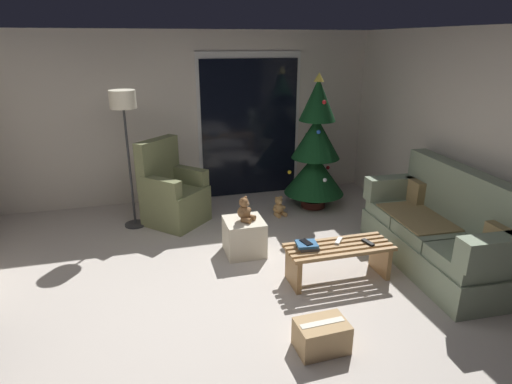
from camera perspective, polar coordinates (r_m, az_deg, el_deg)
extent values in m
plane|color=#BCB2A8|center=(4.15, -2.90, -14.86)|extent=(7.00, 7.00, 0.00)
cube|color=beige|center=(6.54, -8.96, 9.77)|extent=(5.72, 0.12, 2.50)
cube|color=beige|center=(5.00, 30.83, 4.19)|extent=(0.12, 6.00, 2.50)
cube|color=silver|center=(6.65, -0.88, 8.86)|extent=(1.60, 0.02, 2.20)
cube|color=black|center=(6.65, -0.84, 8.41)|extent=(1.50, 0.02, 2.10)
cube|color=gray|center=(5.07, 22.55, -7.41)|extent=(0.85, 1.93, 0.34)
cube|color=gray|center=(4.52, 27.12, -8.05)|extent=(0.71, 0.63, 0.14)
cube|color=gray|center=(4.96, 22.72, -4.97)|extent=(0.71, 0.63, 0.14)
cube|color=gray|center=(5.43, 19.09, -2.38)|extent=(0.71, 0.63, 0.14)
cube|color=gray|center=(5.02, 26.28, -0.66)|extent=(0.29, 1.91, 0.60)
cube|color=gray|center=(4.28, 29.82, -6.92)|extent=(0.77, 0.24, 0.28)
cube|color=gray|center=(5.57, 18.21, 0.58)|extent=(0.77, 0.24, 0.28)
cube|color=#997F51|center=(5.11, 21.10, -3.09)|extent=(0.64, 0.93, 0.02)
cube|color=#997F51|center=(4.50, 29.95, -5.73)|extent=(0.14, 0.33, 0.28)
cube|color=#997F51|center=(5.52, 20.52, 0.12)|extent=(0.14, 0.33, 0.28)
cube|color=#9E7547|center=(4.30, 12.13, -8.26)|extent=(1.10, 0.05, 0.04)
cube|color=#9E7547|center=(4.37, 11.61, -7.75)|extent=(1.10, 0.05, 0.04)
cube|color=#9E7547|center=(4.44, 11.10, -7.26)|extent=(1.10, 0.05, 0.04)
cube|color=#9E7547|center=(4.51, 10.62, -6.78)|extent=(1.10, 0.05, 0.04)
cube|color=#9E7547|center=(4.58, 10.15, -6.31)|extent=(1.10, 0.05, 0.04)
cube|color=#9E7547|center=(4.35, 5.03, -10.39)|extent=(0.05, 0.36, 0.35)
cube|color=#9E7547|center=(4.75, 16.34, -8.46)|extent=(0.05, 0.36, 0.35)
cube|color=silver|center=(4.50, 11.04, -6.44)|extent=(0.13, 0.15, 0.02)
cube|color=black|center=(4.53, 14.79, -6.56)|extent=(0.08, 0.16, 0.02)
cube|color=#4C4C51|center=(4.32, 7.00, -7.31)|extent=(0.21, 0.18, 0.03)
cube|color=#285684|center=(4.31, 6.82, -6.96)|extent=(0.22, 0.20, 0.03)
cube|color=black|center=(4.30, 6.74, -6.69)|extent=(0.10, 0.16, 0.01)
cylinder|color=#4C1E19|center=(6.42, 7.66, -1.49)|extent=(0.36, 0.36, 0.10)
cylinder|color=brown|center=(6.38, 7.70, -0.57)|extent=(0.08, 0.08, 0.12)
cone|color=#0F3819|center=(6.27, 7.85, 2.47)|extent=(0.88, 0.88, 0.59)
cone|color=#0F3819|center=(6.13, 8.08, 7.24)|extent=(0.70, 0.70, 0.59)
cone|color=#0F3819|center=(6.04, 8.33, 12.19)|extent=(0.51, 0.51, 0.59)
sphere|color=red|center=(6.59, 9.62, 3.24)|extent=(0.06, 0.06, 0.06)
sphere|color=gold|center=(6.14, 4.52, 2.66)|extent=(0.06, 0.06, 0.06)
sphere|color=red|center=(5.93, 9.15, 11.81)|extent=(0.06, 0.06, 0.06)
sphere|color=blue|center=(5.88, 8.40, 7.98)|extent=(0.06, 0.06, 0.06)
sphere|color=white|center=(5.92, 9.24, 1.60)|extent=(0.06, 0.06, 0.06)
sphere|color=red|center=(6.48, 8.75, 5.90)|extent=(0.06, 0.06, 0.06)
sphere|color=#1E8C33|center=(6.36, 6.90, 7.68)|extent=(0.06, 0.06, 0.06)
sphere|color=gold|center=(6.53, 8.87, 4.92)|extent=(0.06, 0.06, 0.06)
cone|color=#EAD14C|center=(6.01, 8.47, 15.03)|extent=(0.14, 0.14, 0.12)
cube|color=olive|center=(5.86, -10.62, -2.64)|extent=(0.96, 0.96, 0.31)
cube|color=olive|center=(5.78, -10.77, -0.39)|extent=(0.96, 0.96, 0.18)
cube|color=olive|center=(5.83, -13.05, 3.86)|extent=(0.60, 0.59, 0.64)
cube|color=olive|center=(5.90, -8.99, 2.20)|extent=(0.51, 0.51, 0.22)
cube|color=olive|center=(5.50, -12.62, 0.66)|extent=(0.51, 0.51, 0.22)
cylinder|color=#2D2D30|center=(5.96, -15.86, -4.19)|extent=(0.28, 0.28, 0.02)
cylinder|color=#2D2D30|center=(5.70, -16.59, 3.07)|extent=(0.03, 0.03, 1.55)
cylinder|color=beige|center=(5.53, -17.48, 11.79)|extent=(0.32, 0.32, 0.22)
cube|color=beige|center=(4.94, -1.60, -6.01)|extent=(0.44, 0.44, 0.41)
cylinder|color=brown|center=(4.86, -0.71, -3.41)|extent=(0.12, 0.12, 0.06)
cylinder|color=brown|center=(4.78, -1.33, -3.81)|extent=(0.12, 0.12, 0.06)
sphere|color=brown|center=(4.82, -1.63, -2.73)|extent=(0.15, 0.15, 0.15)
sphere|color=brown|center=(4.78, -1.64, -1.41)|extent=(0.11, 0.11, 0.11)
sphere|color=#A37A51|center=(4.76, -1.14, -1.63)|extent=(0.04, 0.04, 0.04)
sphere|color=brown|center=(4.79, -1.41, -0.75)|extent=(0.04, 0.04, 0.04)
sphere|color=brown|center=(4.73, -1.89, -1.02)|extent=(0.04, 0.04, 0.04)
sphere|color=brown|center=(4.86, -0.99, -2.39)|extent=(0.06, 0.06, 0.06)
sphere|color=brown|center=(4.75, -1.88, -2.95)|extent=(0.06, 0.06, 0.06)
cylinder|color=tan|center=(6.04, 3.72, -2.92)|extent=(0.09, 0.12, 0.06)
cylinder|color=tan|center=(5.99, 2.90, -3.10)|extent=(0.09, 0.12, 0.06)
sphere|color=tan|center=(6.04, 3.03, -2.22)|extent=(0.15, 0.15, 0.15)
sphere|color=tan|center=(5.99, 3.05, -1.17)|extent=(0.11, 0.11, 0.11)
sphere|color=tan|center=(5.96, 3.30, -1.41)|extent=(0.04, 0.04, 0.04)
sphere|color=tan|center=(5.99, 3.37, -0.69)|extent=(0.04, 0.04, 0.04)
sphere|color=tan|center=(5.96, 2.75, -0.81)|extent=(0.04, 0.04, 0.04)
sphere|color=tan|center=(6.05, 3.71, -2.08)|extent=(0.06, 0.06, 0.06)
sphere|color=tan|center=(5.98, 2.55, -2.32)|extent=(0.06, 0.06, 0.06)
cube|color=tan|center=(3.62, 8.79, -18.54)|extent=(0.42, 0.30, 0.25)
cube|color=beige|center=(3.54, 8.90, -16.94)|extent=(0.37, 0.07, 0.00)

